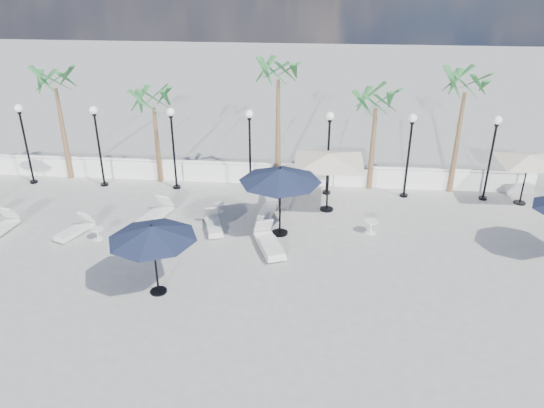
# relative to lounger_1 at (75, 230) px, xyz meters

# --- Properties ---
(ground) EXTENTS (100.00, 100.00, 0.00)m
(ground) POSITION_rel_lounger_1_xyz_m (6.32, -1.68, -0.21)
(ground) COLOR gray
(ground) RESTS_ON ground
(balustrade) EXTENTS (26.00, 0.30, 1.01)m
(balustrade) POSITION_rel_lounger_1_xyz_m (6.32, 5.82, 0.25)
(balustrade) COLOR white
(balustrade) RESTS_ON ground
(lamppost_0) EXTENTS (0.36, 0.36, 3.84)m
(lamppost_0) POSITION_rel_lounger_1_xyz_m (-4.18, 4.82, 2.28)
(lamppost_0) COLOR black
(lamppost_0) RESTS_ON ground
(lamppost_1) EXTENTS (0.36, 0.36, 3.84)m
(lamppost_1) POSITION_rel_lounger_1_xyz_m (-0.68, 4.82, 2.28)
(lamppost_1) COLOR black
(lamppost_1) RESTS_ON ground
(lamppost_2) EXTENTS (0.36, 0.36, 3.84)m
(lamppost_2) POSITION_rel_lounger_1_xyz_m (2.82, 4.82, 2.28)
(lamppost_2) COLOR black
(lamppost_2) RESTS_ON ground
(lamppost_3) EXTENTS (0.36, 0.36, 3.84)m
(lamppost_3) POSITION_rel_lounger_1_xyz_m (6.32, 4.82, 2.28)
(lamppost_3) COLOR black
(lamppost_3) RESTS_ON ground
(lamppost_4) EXTENTS (0.36, 0.36, 3.84)m
(lamppost_4) POSITION_rel_lounger_1_xyz_m (9.82, 4.82, 2.28)
(lamppost_4) COLOR black
(lamppost_4) RESTS_ON ground
(lamppost_5) EXTENTS (0.36, 0.36, 3.84)m
(lamppost_5) POSITION_rel_lounger_1_xyz_m (13.32, 4.82, 2.28)
(lamppost_5) COLOR black
(lamppost_5) RESTS_ON ground
(lamppost_6) EXTENTS (0.36, 0.36, 3.84)m
(lamppost_6) POSITION_rel_lounger_1_xyz_m (16.82, 4.82, 2.28)
(lamppost_6) COLOR black
(lamppost_6) RESTS_ON ground
(palm_0) EXTENTS (2.60, 2.60, 5.50)m
(palm_0) POSITION_rel_lounger_1_xyz_m (-2.68, 5.62, 4.32)
(palm_0) COLOR brown
(palm_0) RESTS_ON ground
(palm_1) EXTENTS (2.60, 2.60, 4.70)m
(palm_1) POSITION_rel_lounger_1_xyz_m (1.82, 5.62, 3.54)
(palm_1) COLOR brown
(palm_1) RESTS_ON ground
(palm_2) EXTENTS (2.60, 2.60, 6.10)m
(palm_2) POSITION_rel_lounger_1_xyz_m (7.52, 5.62, 4.90)
(palm_2) COLOR brown
(palm_2) RESTS_ON ground
(palm_3) EXTENTS (2.60, 2.60, 4.90)m
(palm_3) POSITION_rel_lounger_1_xyz_m (11.82, 5.62, 3.73)
(palm_3) COLOR brown
(palm_3) RESTS_ON ground
(palm_4) EXTENTS (2.60, 2.60, 5.70)m
(palm_4) POSITION_rel_lounger_1_xyz_m (15.52, 5.62, 4.51)
(palm_4) COLOR brown
(palm_4) RESTS_ON ground
(lounger_1) EXTENTS (1.14, 1.79, 0.64)m
(lounger_1) POSITION_rel_lounger_1_xyz_m (0.00, 0.00, 0.00)
(lounger_1) COLOR silver
(lounger_1) RESTS_ON ground
(lounger_3) EXTENTS (1.07, 1.86, 0.66)m
(lounger_3) POSITION_rel_lounger_1_xyz_m (5.33, 0.88, 0.01)
(lounger_3) COLOR silver
(lounger_3) RESTS_ON ground
(lounger_4) EXTENTS (1.19, 2.05, 0.73)m
(lounger_4) POSITION_rel_lounger_1_xyz_m (2.77, 1.57, 0.03)
(lounger_4) COLOR silver
(lounger_4) RESTS_ON ground
(lounger_5) EXTENTS (1.42, 2.28, 0.82)m
(lounger_5) POSITION_rel_lounger_1_xyz_m (7.69, -0.46, 0.06)
(lounger_5) COLOR silver
(lounger_5) RESTS_ON ground
(lounger_6) EXTENTS (0.78, 1.75, 0.63)m
(lounger_6) POSITION_rel_lounger_1_xyz_m (7.35, 2.54, -0.00)
(lounger_6) COLOR silver
(lounger_6) RESTS_ON ground
(side_table_0) EXTENTS (0.48, 0.48, 0.47)m
(side_table_0) POSITION_rel_lounger_1_xyz_m (1.03, -0.28, 0.07)
(side_table_0) COLOR silver
(side_table_0) RESTS_ON ground
(side_table_1) EXTENTS (0.45, 0.45, 0.43)m
(side_table_1) POSITION_rel_lounger_1_xyz_m (5.26, 2.48, 0.05)
(side_table_1) COLOR silver
(side_table_1) RESTS_ON ground
(side_table_2) EXTENTS (0.54, 0.54, 0.53)m
(side_table_2) POSITION_rel_lounger_1_xyz_m (11.55, 1.18, 0.10)
(side_table_2) COLOR silver
(side_table_2) RESTS_ON ground
(parasol_navy_left) EXTENTS (2.83, 2.83, 2.50)m
(parasol_navy_left) POSITION_rel_lounger_1_xyz_m (4.34, -3.50, 1.99)
(parasol_navy_left) COLOR black
(parasol_navy_left) RESTS_ON ground
(parasol_navy_mid) EXTENTS (3.16, 3.16, 2.83)m
(parasol_navy_mid) POSITION_rel_lounger_1_xyz_m (7.98, 0.81, 2.27)
(parasol_navy_mid) COLOR black
(parasol_navy_mid) RESTS_ON ground
(parasol_cream_sq_a) EXTENTS (5.64, 5.64, 2.77)m
(parasol_cream_sq_a) POSITION_rel_lounger_1_xyz_m (9.83, 3.10, 2.35)
(parasol_cream_sq_a) COLOR black
(parasol_cream_sq_a) RESTS_ON ground
(parasol_cream_sq_b) EXTENTS (4.91, 4.91, 2.46)m
(parasol_cream_sq_b) POSITION_rel_lounger_1_xyz_m (18.32, 4.52, 2.06)
(parasol_cream_sq_b) COLOR black
(parasol_cream_sq_b) RESTS_ON ground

